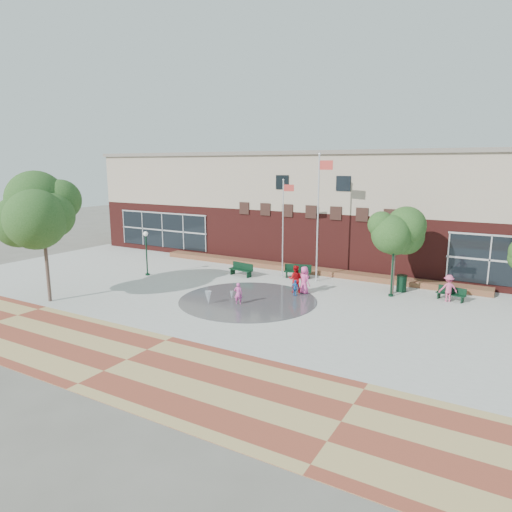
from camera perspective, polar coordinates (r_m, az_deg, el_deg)
The scene contains 23 objects.
ground at distance 25.56m, azimuth -4.52°, elevation -7.26°, with size 120.00×120.00×0.00m, color #666056.
plaza_concrete at distance 28.78m, azimuth 0.00°, elevation -5.07°, with size 46.00×18.00×0.01m, color #A8A8A0.
paver_band at distance 20.57m, azimuth -15.87°, elevation -12.40°, with size 46.00×6.00×0.01m, color brown.
splash_pad at distance 27.96m, azimuth -1.03°, elevation -5.57°, with size 8.40×8.40×0.01m, color #383A3D.
library_building at distance 40.02m, azimuth 9.74°, elevation 6.16°, with size 44.40×10.40×9.20m.
flower_bed at distance 35.35m, azimuth 6.17°, elevation -2.04°, with size 26.00×1.20×0.40m, color #A7272E.
flagpole_left at distance 32.89m, azimuth 3.45°, elevation 4.07°, with size 0.83×0.23×7.16m.
flagpole_right at distance 31.86m, azimuth 7.84°, elevation 5.57°, with size 1.10×0.19×8.94m.
lamp_left at distance 34.73m, azimuth -13.55°, elevation 0.95°, with size 0.35×0.35×3.33m.
lamp_right at distance 29.52m, azimuth 16.72°, elevation -1.04°, with size 0.35×0.35×3.31m.
bench_left at distance 33.92m, azimuth -1.89°, elevation -2.00°, with size 2.02×0.86×0.98m.
bench_mid at distance 33.45m, azimuth 5.24°, elevation -2.23°, with size 2.03×1.12×0.99m.
bench_right at distance 30.25m, azimuth 23.15°, elevation -4.67°, with size 1.75×0.83×0.85m.
trash_can at distance 31.16m, azimuth 17.73°, elevation -3.28°, with size 0.68×0.68×1.12m.
tree_big_left at distance 29.50m, azimuth -25.19°, elevation 5.12°, with size 4.80×4.80×7.68m.
tree_mid at distance 29.84m, azimuth 17.01°, elevation 2.82°, with size 3.24×3.24×5.46m.
water_jet_a at distance 27.32m, azimuth -5.97°, elevation -6.05°, with size 0.40×0.40×0.78m, color white.
water_jet_b at distance 28.18m, azimuth -3.06°, elevation -5.46°, with size 0.22×0.22×0.50m, color white.
child_splash at distance 27.02m, azimuth -2.23°, elevation -4.72°, with size 0.49×0.32×1.33m, color #D64B9F.
adult_red at distance 29.46m, azimuth 4.93°, elevation -2.90°, with size 0.89×0.69×1.82m, color #B10C11.
adult_pink at distance 29.35m, azimuth 6.06°, elevation -3.01°, with size 0.87×0.57×1.79m, color #EB4A97.
child_blue at distance 28.80m, azimuth 4.92°, elevation -4.02°, with size 0.62×0.26×1.06m, color blue.
person_bench at distance 29.87m, azimuth 22.91°, elevation -3.74°, with size 1.07×0.62×1.66m, color #CD4C77.
Camera 1 is at (13.79, -19.92, 8.12)m, focal length 32.00 mm.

